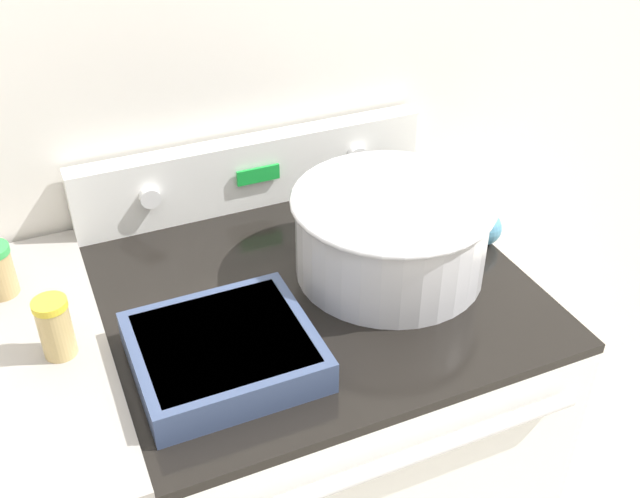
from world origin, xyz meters
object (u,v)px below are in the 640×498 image
(casserole_dish, at_px, (224,350))
(ladle, at_px, (479,225))
(mixing_bowl, at_px, (391,230))
(spice_jar_yellow_cap, at_px, (55,327))

(casserole_dish, bearing_deg, ladle, 14.55)
(mixing_bowl, relative_size, casserole_dish, 1.31)
(ladle, xyz_separation_m, spice_jar_yellow_cap, (-0.79, -0.03, 0.03))
(mixing_bowl, relative_size, ladle, 1.29)
(casserole_dish, distance_m, spice_jar_yellow_cap, 0.26)
(spice_jar_yellow_cap, bearing_deg, ladle, 2.04)
(mixing_bowl, height_order, ladle, mixing_bowl)
(casserole_dish, bearing_deg, mixing_bowl, 19.02)
(casserole_dish, height_order, spice_jar_yellow_cap, spice_jar_yellow_cap)
(mixing_bowl, height_order, casserole_dish, mixing_bowl)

